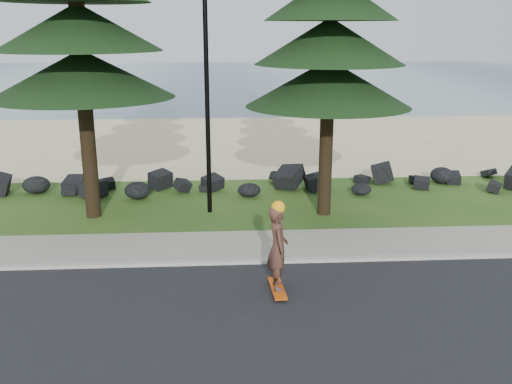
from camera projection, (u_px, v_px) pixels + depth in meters
ground at (208, 251)px, 14.61m from camera, size 160.00×160.00×0.00m
road at (203, 344)px, 10.30m from camera, size 160.00×7.00×0.02m
kerb at (207, 263)px, 13.73m from camera, size 160.00×0.20×0.10m
sidewalk at (208, 246)px, 14.79m from camera, size 160.00×2.00×0.08m
beach_sand at (213, 141)px, 28.51m from camera, size 160.00×15.00×0.01m
ocean at (217, 78)px, 63.49m from camera, size 160.00×58.00×0.01m
seawall_boulders at (211, 190)px, 19.98m from camera, size 60.00×2.40×1.10m
lamp_post at (207, 76)px, 16.52m from camera, size 0.25×0.14×8.14m
skateboarder at (278, 248)px, 12.02m from camera, size 0.48×1.12×2.05m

